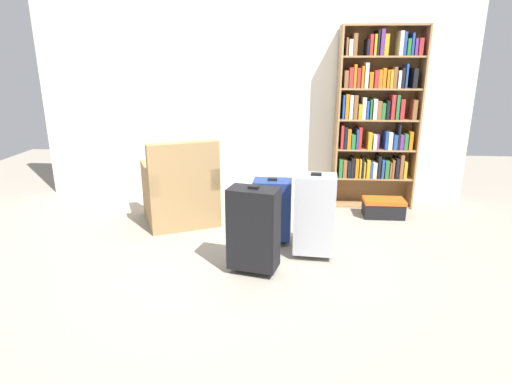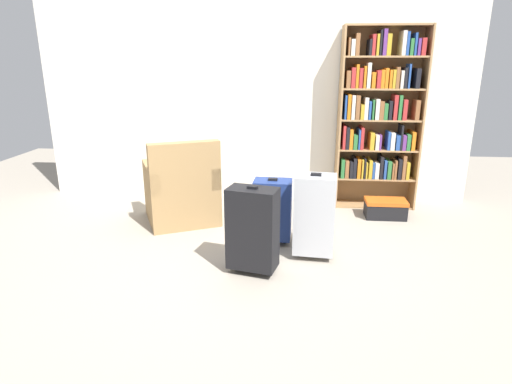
{
  "view_description": "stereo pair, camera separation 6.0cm",
  "coord_description": "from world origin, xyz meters",
  "views": [
    {
      "loc": [
        0.43,
        -3.32,
        1.67
      ],
      "look_at": [
        0.18,
        0.25,
        0.55
      ],
      "focal_mm": 29.98,
      "sensor_mm": 36.0,
      "label": 1
    },
    {
      "loc": [
        0.49,
        -3.31,
        1.67
      ],
      "look_at": [
        0.18,
        0.25,
        0.55
      ],
      "focal_mm": 29.98,
      "sensor_mm": 36.0,
      "label": 2
    }
  ],
  "objects": [
    {
      "name": "ground_plane",
      "position": [
        0.0,
        0.0,
        0.0
      ],
      "size": [
        8.93,
        8.93,
        0.0
      ],
      "primitive_type": "plane",
      "color": "#9E9384"
    },
    {
      "name": "bookshelf",
      "position": [
        1.43,
        1.61,
        1.08
      ],
      "size": [
        0.91,
        0.31,
        2.02
      ],
      "color": "#A87F51",
      "rests_on": "ground"
    },
    {
      "name": "mug",
      "position": [
        -0.05,
        0.92,
        0.05
      ],
      "size": [
        0.12,
        0.08,
        0.1
      ],
      "color": "#1E7F4C",
      "rests_on": "ground"
    },
    {
      "name": "suitcase_navy_blue",
      "position": [
        0.31,
        0.42,
        0.33
      ],
      "size": [
        0.36,
        0.25,
        0.63
      ],
      "color": "navy",
      "rests_on": "ground"
    },
    {
      "name": "storage_box",
      "position": [
        1.51,
        1.2,
        0.11
      ],
      "size": [
        0.44,
        0.26,
        0.2
      ],
      "color": "black",
      "rests_on": "ground"
    },
    {
      "name": "suitcase_silver",
      "position": [
        0.69,
        0.14,
        0.39
      ],
      "size": [
        0.36,
        0.28,
        0.76
      ],
      "color": "#B7BABF",
      "rests_on": "ground"
    },
    {
      "name": "suitcase_black",
      "position": [
        0.19,
        -0.18,
        0.38
      ],
      "size": [
        0.43,
        0.31,
        0.73
      ],
      "color": "black",
      "rests_on": "ground"
    },
    {
      "name": "armchair",
      "position": [
        -0.67,
        0.9,
        0.32
      ],
      "size": [
        0.93,
        0.93,
        0.9
      ],
      "color": "#9E7A4C",
      "rests_on": "ground"
    },
    {
      "name": "back_wall",
      "position": [
        0.0,
        1.84,
        1.3
      ],
      "size": [
        5.1,
        0.1,
        2.6
      ],
      "primitive_type": "cube",
      "color": "silver",
      "rests_on": "ground"
    }
  ]
}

